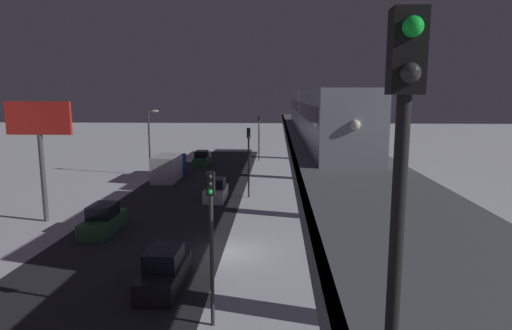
{
  "coord_description": "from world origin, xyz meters",
  "views": [
    {
      "loc": [
        -2.93,
        24.48,
        9.34
      ],
      "look_at": [
        -0.84,
        -18.13,
        2.38
      ],
      "focal_mm": 30.14,
      "sensor_mm": 36.0,
      "label": 1
    }
  ],
  "objects_px": {
    "sedan_white": "(216,191)",
    "sedan_green": "(104,221)",
    "sedan_black": "(164,271)",
    "traffic_light_mid": "(249,152)",
    "rail_signal": "(403,130)",
    "commercial_billboard": "(39,130)",
    "traffic_light_far": "(259,132)",
    "traffic_light_near": "(211,227)",
    "subway_train": "(316,111)",
    "sedan_green_2": "(202,160)",
    "delivery_van": "(169,167)"
  },
  "relations": [
    {
      "from": "traffic_light_near",
      "to": "traffic_light_mid",
      "type": "relative_size",
      "value": 1.0
    },
    {
      "from": "subway_train",
      "to": "delivery_van",
      "type": "distance_m",
      "value": 19.75
    },
    {
      "from": "rail_signal",
      "to": "traffic_light_mid",
      "type": "height_order",
      "value": "rail_signal"
    },
    {
      "from": "subway_train",
      "to": "delivery_van",
      "type": "xyz_separation_m",
      "value": [
        15.31,
        -10.54,
        -6.68
      ]
    },
    {
      "from": "sedan_green",
      "to": "sedan_black",
      "type": "bearing_deg",
      "value": 127.8
    },
    {
      "from": "delivery_van",
      "to": "rail_signal",
      "type": "bearing_deg",
      "value": 107.65
    },
    {
      "from": "subway_train",
      "to": "rail_signal",
      "type": "relative_size",
      "value": 9.22
    },
    {
      "from": "sedan_white",
      "to": "traffic_light_near",
      "type": "xyz_separation_m",
      "value": [
        -2.9,
        21.34,
        3.4
      ]
    },
    {
      "from": "sedan_green_2",
      "to": "sedan_green",
      "type": "bearing_deg",
      "value": 86.39
    },
    {
      "from": "sedan_black",
      "to": "traffic_light_mid",
      "type": "xyz_separation_m",
      "value": [
        -2.9,
        -18.98,
        3.4
      ]
    },
    {
      "from": "subway_train",
      "to": "commercial_billboard",
      "type": "relative_size",
      "value": 4.14
    },
    {
      "from": "traffic_light_far",
      "to": "commercial_billboard",
      "type": "height_order",
      "value": "commercial_billboard"
    },
    {
      "from": "traffic_light_far",
      "to": "traffic_light_near",
      "type": "bearing_deg",
      "value": 90.0
    },
    {
      "from": "traffic_light_near",
      "to": "commercial_billboard",
      "type": "distance_m",
      "value": 20.5
    },
    {
      "from": "rail_signal",
      "to": "traffic_light_mid",
      "type": "relative_size",
      "value": 0.62
    },
    {
      "from": "subway_train",
      "to": "sedan_white",
      "type": "distance_m",
      "value": 11.38
    },
    {
      "from": "sedan_green_2",
      "to": "commercial_billboard",
      "type": "bearing_deg",
      "value": 74.7
    },
    {
      "from": "sedan_black",
      "to": "traffic_light_near",
      "type": "relative_size",
      "value": 0.72
    },
    {
      "from": "sedan_white",
      "to": "traffic_light_far",
      "type": "distance_m",
      "value": 23.95
    },
    {
      "from": "traffic_light_near",
      "to": "traffic_light_far",
      "type": "xyz_separation_m",
      "value": [
        0.0,
        -44.87,
        0.0
      ]
    },
    {
      "from": "subway_train",
      "to": "traffic_light_far",
      "type": "xyz_separation_m",
      "value": [
        5.81,
        -24.71,
        -3.83
      ]
    },
    {
      "from": "sedan_green_2",
      "to": "delivery_van",
      "type": "distance_m",
      "value": 9.8
    },
    {
      "from": "rail_signal",
      "to": "sedan_black",
      "type": "height_order",
      "value": "rail_signal"
    },
    {
      "from": "traffic_light_near",
      "to": "traffic_light_mid",
      "type": "distance_m",
      "value": 22.44
    },
    {
      "from": "sedan_black",
      "to": "subway_train",
      "type": "bearing_deg",
      "value": 62.45
    },
    {
      "from": "sedan_white",
      "to": "traffic_light_far",
      "type": "relative_size",
      "value": 0.63
    },
    {
      "from": "sedan_black",
      "to": "sedan_green",
      "type": "height_order",
      "value": "same"
    },
    {
      "from": "traffic_light_mid",
      "to": "traffic_light_far",
      "type": "height_order",
      "value": "same"
    },
    {
      "from": "subway_train",
      "to": "delivery_van",
      "type": "height_order",
      "value": "subway_train"
    },
    {
      "from": "sedan_white",
      "to": "delivery_van",
      "type": "bearing_deg",
      "value": 125.2
    },
    {
      "from": "rail_signal",
      "to": "sedan_green",
      "type": "distance_m",
      "value": 27.95
    },
    {
      "from": "subway_train",
      "to": "commercial_billboard",
      "type": "xyz_separation_m",
      "value": [
        20.48,
        6.07,
        -1.2
      ]
    },
    {
      "from": "subway_train",
      "to": "traffic_light_far",
      "type": "height_order",
      "value": "subway_train"
    },
    {
      "from": "sedan_black",
      "to": "sedan_green",
      "type": "distance_m",
      "value": 10.44
    },
    {
      "from": "rail_signal",
      "to": "traffic_light_near",
      "type": "relative_size",
      "value": 0.62
    },
    {
      "from": "sedan_white",
      "to": "sedan_green",
      "type": "distance_m",
      "value": 11.57
    },
    {
      "from": "sedan_black",
      "to": "commercial_billboard",
      "type": "xyz_separation_m",
      "value": [
        11.76,
        -10.63,
        6.03
      ]
    },
    {
      "from": "traffic_light_mid",
      "to": "commercial_billboard",
      "type": "height_order",
      "value": "commercial_billboard"
    },
    {
      "from": "rail_signal",
      "to": "sedan_green_2",
      "type": "xyz_separation_m",
      "value": [
        11.43,
        -51.79,
        -8.18
      ]
    },
    {
      "from": "subway_train",
      "to": "delivery_van",
      "type": "relative_size",
      "value": 4.98
    },
    {
      "from": "sedan_black",
      "to": "traffic_light_far",
      "type": "relative_size",
      "value": 0.72
    },
    {
      "from": "subway_train",
      "to": "traffic_light_near",
      "type": "bearing_deg",
      "value": 73.92
    },
    {
      "from": "sedan_green_2",
      "to": "traffic_light_mid",
      "type": "relative_size",
      "value": 0.73
    },
    {
      "from": "sedan_black",
      "to": "rail_signal",
      "type": "bearing_deg",
      "value": -65.46
    },
    {
      "from": "sedan_green",
      "to": "traffic_light_near",
      "type": "height_order",
      "value": "traffic_light_near"
    },
    {
      "from": "traffic_light_far",
      "to": "rail_signal",
      "type": "bearing_deg",
      "value": 93.99
    },
    {
      "from": "rail_signal",
      "to": "sedan_black",
      "type": "relative_size",
      "value": 0.87
    },
    {
      "from": "sedan_black",
      "to": "sedan_green",
      "type": "bearing_deg",
      "value": 127.8
    },
    {
      "from": "traffic_light_near",
      "to": "traffic_light_mid",
      "type": "xyz_separation_m",
      "value": [
        0.0,
        -22.44,
        0.0
      ]
    },
    {
      "from": "sedan_white",
      "to": "traffic_light_far",
      "type": "bearing_deg",
      "value": 82.97
    }
  ]
}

